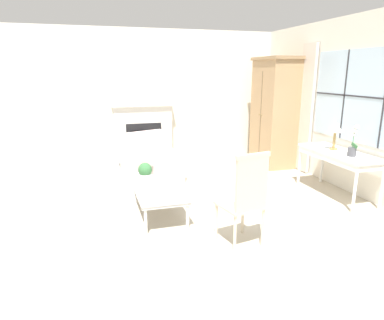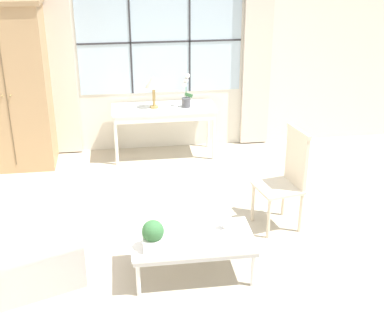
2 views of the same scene
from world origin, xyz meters
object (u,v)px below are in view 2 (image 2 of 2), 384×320
Objects in this scene: potted_orchid at (186,95)px; table_lamp at (154,83)px; potted_plant_small at (153,235)px; pillar_candle at (227,223)px; armchair_upholstered at (22,251)px; console_table at (163,113)px; coffee_table at (192,241)px; armoire at (10,86)px; side_chair_wooden at (288,174)px.

table_lamp is at bearing 176.38° from potted_orchid.
table_lamp is 1.65× the size of potted_plant_small.
pillar_candle is (0.48, -2.75, -0.61)m from table_lamp.
armchair_upholstered is 1.92m from pillar_candle.
coffee_table is at bearing -89.89° from console_table.
table_lamp is (1.87, 0.02, -0.04)m from armoire.
potted_plant_small is at bearing -94.53° from table_lamp.
side_chair_wooden reaches higher than coffee_table.
console_table is at bearing 118.30° from side_chair_wooden.
side_chair_wooden is (2.69, 0.60, 0.33)m from armchair_upholstered.
console_table is at bearing 83.07° from potted_plant_small.
armoire is 4.91× the size of table_lamp.
table_lamp reaches higher than potted_plant_small.
console_table is 3.01m from potted_plant_small.
potted_orchid is at bearing 111.58° from side_chair_wooden.
potted_orchid reaches higher than side_chair_wooden.
side_chair_wooden is (0.82, -2.07, -0.28)m from potted_orchid.
coffee_table is at bearing -54.82° from armoire.
armchair_upholstered is at bearing -119.90° from console_table.
armoire is 1.95× the size of coffee_table.
armoire reaches higher than armchair_upholstered.
side_chair_wooden is at bearing -59.00° from table_lamp.
potted_orchid is 0.43× the size of side_chair_wooden.
table_lamp is at bearing 62.09° from armchair_upholstered.
potted_plant_small is (1.19, -0.28, 0.25)m from armchair_upholstered.
potted_plant_small is 1.73× the size of pillar_candle.
potted_plant_small is 0.75m from pillar_candle.
potted_orchid is at bearing 54.97° from armchair_upholstered.
potted_orchid is 3.05m from potted_plant_small.
table_lamp is 2.49m from side_chair_wooden.
side_chair_wooden is (3.13, -2.08, -0.50)m from armoire.
pillar_candle is at bearing -82.76° from console_table.
console_table is 1.29× the size of side_chair_wooden.
potted_orchid is 2.98× the size of pillar_candle.
armchair_upholstered is at bearing 166.68° from potted_plant_small.
potted_plant_small is at bearing -13.32° from armchair_upholstered.
armchair_upholstered is 1.25m from potted_plant_small.
armoire is 8.08× the size of potted_plant_small.
console_table is 3.14m from armchair_upholstered.
table_lamp is at bearing 92.65° from coffee_table.
armchair_upholstered is (-1.43, -2.70, -0.79)m from table_lamp.
console_table is at bearing 97.24° from pillar_candle.
armoire is 1.56× the size of console_table.
table_lamp is (-0.13, -0.01, 0.43)m from console_table.
console_table is 1.25× the size of coffee_table.
coffee_table is (0.01, -2.87, -0.29)m from console_table.
armchair_upholstered is at bearing -167.44° from side_chair_wooden.
table_lamp is 2.95m from coffee_table.
side_chair_wooden is at bearing -61.70° from console_table.
side_chair_wooden is at bearing 12.56° from armchair_upholstered.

